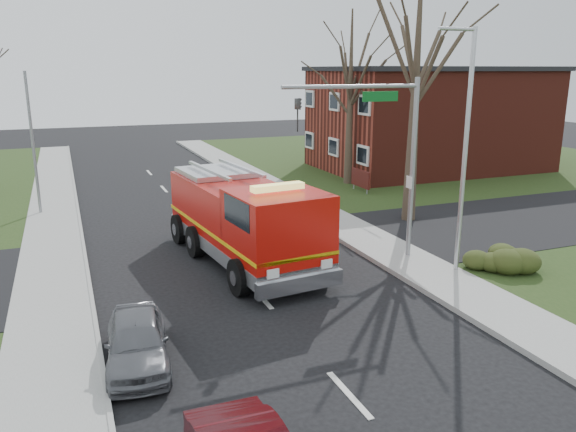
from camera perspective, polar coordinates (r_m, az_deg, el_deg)
name	(u,v)px	position (r m, az deg, el deg)	size (l,w,h in m)	color
ground	(261,297)	(18.16, -2.75, -8.23)	(120.00, 120.00, 0.00)	black
sidewalk_right	(424,270)	(20.84, 13.64, -5.35)	(2.40, 80.00, 0.15)	gray
sidewalk_left	(52,327)	(17.32, -22.85, -10.35)	(2.40, 80.00, 0.15)	gray
brick_building	(429,119)	(41.85, 14.14, 9.58)	(15.40, 10.40, 7.25)	maroon
health_center_sign	(361,179)	(33.08, 7.38, 3.78)	(0.12, 2.00, 1.40)	#44120F
hedge_corner	(507,256)	(21.67, 21.33, -3.77)	(2.80, 2.00, 0.90)	#2B3915
bare_tree_near	(417,61)	(26.44, 12.96, 15.08)	(6.00, 6.00, 12.00)	#382B21
bare_tree_far	(351,79)	(34.93, 6.38, 13.65)	(5.25, 5.25, 10.50)	#382B21
traffic_signal_mast	(384,138)	(20.46, 9.70, 7.86)	(5.29, 0.18, 6.80)	gray
streetlight_pole	(464,146)	(19.97, 17.46, 6.78)	(1.48, 0.16, 8.40)	#B7BABF
utility_pole_far	(33,145)	(30.07, -24.48, 6.57)	(0.14, 0.14, 7.00)	gray
fire_engine	(245,222)	(20.87, -4.43, -0.59)	(4.08, 8.96, 3.50)	#B30E08
parked_car_maroon	(137,341)	(14.53, -15.10, -12.16)	(1.48, 3.67, 1.25)	#5B5D62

